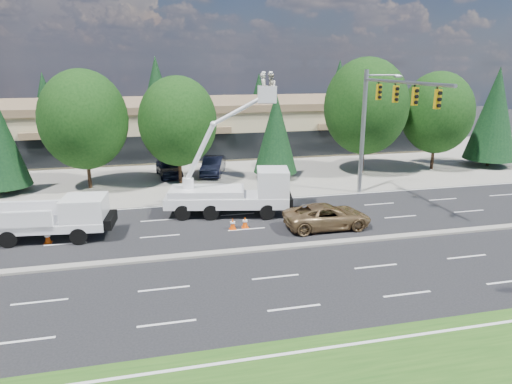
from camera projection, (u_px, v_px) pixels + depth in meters
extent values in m
plane|color=black|center=(259.00, 250.00, 23.80)|extent=(140.00, 140.00, 0.00)
cube|color=gray|center=(209.00, 168.00, 42.54)|extent=(140.00, 22.00, 0.01)
cube|color=gray|center=(259.00, 249.00, 23.78)|extent=(120.00, 0.55, 0.12)
cube|color=tan|center=(197.00, 127.00, 51.24)|extent=(50.00, 15.00, 5.00)
cube|color=#7B6247|center=(196.00, 103.00, 50.52)|extent=(50.40, 15.40, 0.70)
cube|color=black|center=(206.00, 148.00, 44.43)|extent=(48.00, 0.12, 2.60)
cylinder|color=#332114|center=(6.00, 188.00, 34.26)|extent=(0.26, 0.26, 0.80)
cylinder|color=#332114|center=(89.00, 170.00, 35.28)|extent=(0.28, 0.28, 2.95)
ellipsoid|color=black|center=(84.00, 120.00, 34.23)|extent=(6.55, 6.55, 7.53)
cylinder|color=#332114|center=(180.00, 166.00, 36.83)|extent=(0.28, 0.28, 2.77)
ellipsoid|color=black|center=(178.00, 121.00, 35.85)|extent=(6.16, 6.16, 7.08)
cylinder|color=#332114|center=(275.00, 173.00, 38.84)|extent=(0.26, 0.26, 0.80)
cone|color=black|center=(276.00, 132.00, 37.89)|extent=(3.67, 3.67, 6.71)
cylinder|color=#332114|center=(363.00, 155.00, 40.25)|extent=(0.28, 0.28, 3.24)
ellipsoid|color=black|center=(366.00, 106.00, 39.10)|extent=(7.20, 7.20, 8.27)
cylinder|color=#332114|center=(433.00, 154.00, 41.83)|extent=(0.28, 0.28, 2.85)
ellipsoid|color=black|center=(437.00, 113.00, 40.81)|extent=(6.34, 6.34, 7.29)
cylinder|color=#332114|center=(488.00, 162.00, 43.41)|extent=(0.26, 0.26, 0.80)
cone|color=black|center=(494.00, 114.00, 42.18)|extent=(4.66, 4.66, 8.52)
cylinder|color=#332114|center=(49.00, 135.00, 59.14)|extent=(0.26, 0.26, 0.80)
cone|color=black|center=(45.00, 103.00, 58.02)|extent=(4.27, 4.27, 7.81)
cylinder|color=#332114|center=(159.00, 132.00, 62.19)|extent=(0.26, 0.26, 0.80)
cone|color=black|center=(157.00, 93.00, 60.78)|extent=(5.29, 5.29, 9.66)
cylinder|color=#332114|center=(259.00, 129.00, 65.24)|extent=(0.26, 0.26, 0.80)
cone|color=black|center=(259.00, 101.00, 64.16)|extent=(4.13, 4.13, 7.54)
cylinder|color=#332114|center=(337.00, 126.00, 67.85)|extent=(0.26, 0.26, 0.80)
cone|color=black|center=(339.00, 92.00, 66.50)|extent=(5.07, 5.07, 9.26)
cylinder|color=gray|center=(363.00, 133.00, 33.38)|extent=(0.32, 0.32, 9.00)
cylinder|color=gray|center=(403.00, 82.00, 27.66)|extent=(0.20, 10.00, 0.20)
cylinder|color=gray|center=(383.00, 75.00, 32.55)|extent=(2.60, 0.12, 0.12)
cube|color=gold|center=(379.00, 92.00, 30.67)|extent=(0.32, 0.22, 1.05)
cube|color=gold|center=(396.00, 94.00, 28.61)|extent=(0.32, 0.22, 1.05)
cube|color=gold|center=(415.00, 96.00, 26.55)|extent=(0.32, 0.22, 1.05)
cube|color=gold|center=(438.00, 99.00, 24.49)|extent=(0.32, 0.22, 1.05)
cube|color=white|center=(50.00, 224.00, 25.13)|extent=(6.33, 2.88, 0.46)
cube|color=white|center=(85.00, 210.00, 25.16)|extent=(2.47, 2.42, 1.53)
cube|color=black|center=(97.00, 206.00, 25.18)|extent=(0.29, 1.94, 1.02)
cube|color=white|center=(31.00, 211.00, 25.77)|extent=(3.49, 0.67, 1.12)
cube|color=white|center=(18.00, 222.00, 23.92)|extent=(3.49, 0.67, 1.12)
cube|color=white|center=(227.00, 200.00, 29.20)|extent=(8.12, 3.87, 0.68)
cube|color=white|center=(273.00, 184.00, 28.99)|extent=(2.37, 2.64, 1.95)
cube|color=black|center=(284.00, 182.00, 28.97)|extent=(0.47, 1.93, 1.17)
cube|color=white|center=(207.00, 192.00, 29.03)|extent=(5.04, 3.15, 0.49)
cylinder|color=white|center=(188.00, 184.00, 28.85)|extent=(0.68, 0.68, 0.78)
cube|color=white|center=(267.00, 94.00, 27.46)|extent=(1.23, 1.08, 1.05)
imported|color=beige|center=(264.00, 87.00, 27.35)|extent=(0.52, 0.68, 1.68)
imported|color=beige|center=(271.00, 87.00, 27.36)|extent=(0.79, 0.93, 1.68)
ellipsoid|color=white|center=(264.00, 73.00, 27.11)|extent=(0.25, 0.25, 0.18)
ellipsoid|color=white|center=(271.00, 73.00, 27.12)|extent=(0.25, 0.25, 0.18)
cube|color=#DC4506|center=(48.00, 243.00, 24.76)|extent=(0.40, 0.40, 0.03)
cone|color=#DC4506|center=(47.00, 237.00, 24.67)|extent=(0.36, 0.36, 0.70)
cylinder|color=white|center=(47.00, 236.00, 24.65)|extent=(0.29, 0.29, 0.10)
cube|color=#DC4506|center=(233.00, 229.00, 26.81)|extent=(0.40, 0.40, 0.03)
cone|color=#DC4506|center=(233.00, 224.00, 26.72)|extent=(0.36, 0.36, 0.70)
cylinder|color=white|center=(233.00, 222.00, 26.70)|extent=(0.29, 0.29, 0.10)
cube|color=#DC4506|center=(245.00, 227.00, 27.09)|extent=(0.40, 0.40, 0.03)
cone|color=#DC4506|center=(245.00, 222.00, 27.00)|extent=(0.36, 0.36, 0.70)
cylinder|color=white|center=(245.00, 221.00, 26.98)|extent=(0.29, 0.29, 0.10)
imported|color=olive|center=(327.00, 216.00, 26.88)|extent=(5.16, 2.40, 1.43)
imported|color=black|center=(169.00, 167.00, 39.27)|extent=(2.39, 4.79, 1.57)
imported|color=black|center=(213.00, 166.00, 39.80)|extent=(2.92, 5.07, 1.58)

